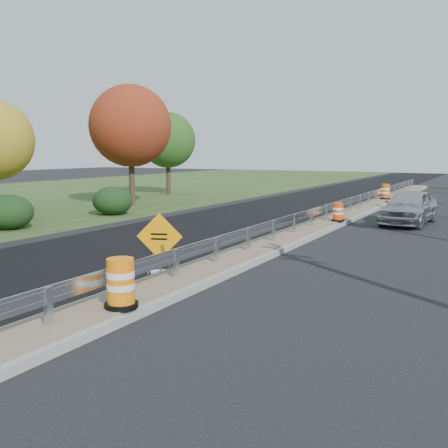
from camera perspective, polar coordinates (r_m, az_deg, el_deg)
The scene contains 14 objects.
ground at distance 15.97m, azimuth 2.75°, elevation -3.76°, with size 140.00×140.00×0.00m, color black.
grass_verge_near at distance 39.31m, azimuth -22.86°, elevation 2.78°, with size 30.00×120.00×0.03m, color #2C3F1B.
milled_overlay at distance 26.74m, azimuth 3.93°, elevation 1.11°, with size 7.20×120.00×0.01m, color black.
median at distance 23.28m, azimuth 11.61°, elevation 0.15°, with size 1.60×55.00×0.23m.
guardrail at distance 24.15m, azimuth 12.38°, elevation 1.89°, with size 0.10×46.15×0.72m.
hedge_mid at distance 23.31m, azimuth -23.42°, elevation 1.26°, with size 2.09×2.09×1.52m, color black.
hedge_north at distance 26.99m, azimuth -12.60°, elevation 2.61°, with size 2.09×2.09×1.52m, color black.
tree_near_red at distance 31.24m, azimuth -10.65°, elevation 10.94°, with size 4.95×4.95×7.35m.
tree_near_back at distance 39.38m, azimuth -6.45°, elevation 9.49°, with size 4.29×4.29×6.37m.
caution_sign at distance 13.45m, azimuth -7.33°, elevation -4.19°, with size 1.17×0.52×1.72m.
barrel_median_near at distance 10.23m, azimuth -11.71°, elevation -6.72°, with size 0.68×0.68×1.00m.
barrel_median_mid at distance 22.98m, azimuth 12.90°, elevation 1.30°, with size 0.56×0.56×0.82m.
barrel_median_far at distance 34.60m, azimuth 17.97°, elevation 3.51°, with size 0.68×0.68×0.99m.
car_silver at distance 24.66m, azimuth 20.39°, elevation 1.87°, with size 1.90×4.72×1.61m, color #B2B3B7.
Camera 1 is at (6.98, -13.97, 3.32)m, focal length 40.00 mm.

